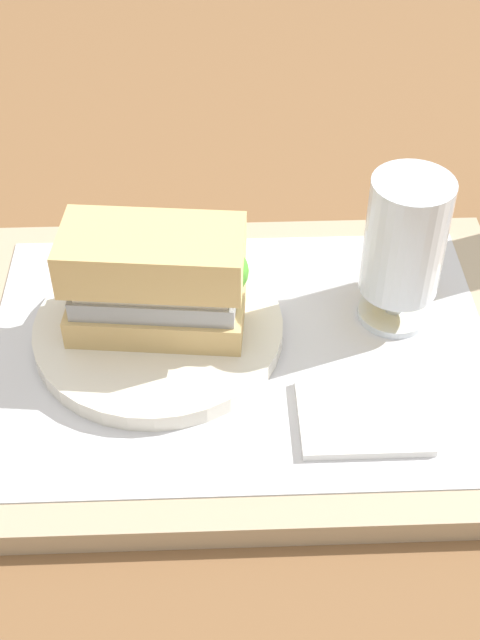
# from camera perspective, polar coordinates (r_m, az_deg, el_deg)

# --- Properties ---
(ground_plane) EXTENTS (3.00, 3.00, 0.00)m
(ground_plane) POSITION_cam_1_polar(r_m,az_deg,el_deg) (0.66, 0.00, -3.16)
(ground_plane) COLOR brown
(tray) EXTENTS (0.44, 0.32, 0.02)m
(tray) POSITION_cam_1_polar(r_m,az_deg,el_deg) (0.66, 0.00, -2.55)
(tray) COLOR tan
(tray) RESTS_ON ground_plane
(placemat) EXTENTS (0.38, 0.27, 0.00)m
(placemat) POSITION_cam_1_polar(r_m,az_deg,el_deg) (0.65, 0.00, -1.90)
(placemat) COLOR silver
(placemat) RESTS_ON tray
(plate) EXTENTS (0.19, 0.19, 0.01)m
(plate) POSITION_cam_1_polar(r_m,az_deg,el_deg) (0.66, -5.44, -0.65)
(plate) COLOR silver
(plate) RESTS_ON placemat
(sandwich) EXTENTS (0.14, 0.08, 0.08)m
(sandwich) POSITION_cam_1_polar(r_m,az_deg,el_deg) (0.62, -5.43, 2.68)
(sandwich) COLOR tan
(sandwich) RESTS_ON plate
(beer_glass) EXTENTS (0.06, 0.06, 0.12)m
(beer_glass) POSITION_cam_1_polar(r_m,az_deg,el_deg) (0.64, 10.90, 4.94)
(beer_glass) COLOR silver
(beer_glass) RESTS_ON placemat
(napkin_folded) EXTENTS (0.09, 0.07, 0.01)m
(napkin_folded) POSITION_cam_1_polar(r_m,az_deg,el_deg) (0.60, 8.21, -6.38)
(napkin_folded) COLOR white
(napkin_folded) RESTS_ON placemat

